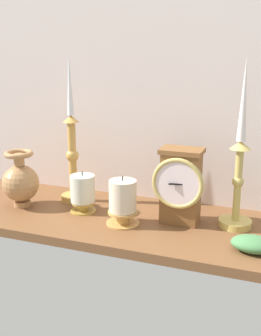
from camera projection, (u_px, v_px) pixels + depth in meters
ground_plane at (114, 220)px, 116.67cm from camera, size 100.00×36.00×2.40cm
back_wall at (137, 89)px, 124.24cm from camera, size 120.00×2.00×65.00cm
mantel_clock at (180, 185)px, 108.91cm from camera, size 13.29×8.63×19.77cm
candlestick_tall_left at (239, 169)px, 105.13cm from camera, size 8.42×8.42×42.82cm
candlestick_tall_center at (72, 152)px, 124.18cm from camera, size 7.53×7.53×43.74cm
brass_vase_bulbous at (21, 181)px, 121.59cm from camera, size 10.56×10.56×16.26cm
pillar_candle_front at (123, 201)px, 109.34cm from camera, size 8.67×8.67×12.98cm
pillar_candle_near_clock at (83, 192)px, 118.09cm from camera, size 7.16×7.16×11.66cm
ivy_sprig at (253, 244)px, 95.29cm from camera, size 10.04×7.03×3.61cm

